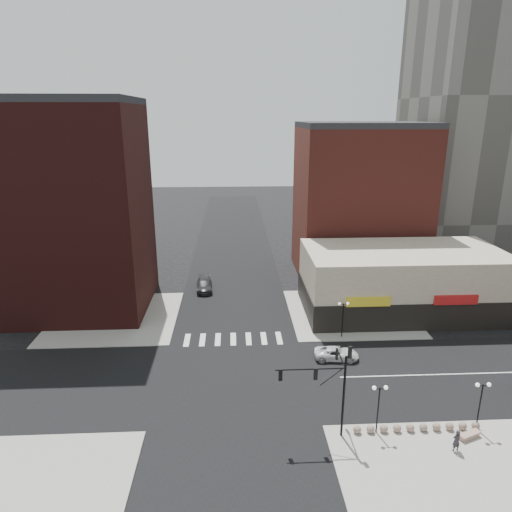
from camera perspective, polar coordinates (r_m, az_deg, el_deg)
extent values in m
plane|color=black|center=(44.33, -2.70, -15.27)|extent=(240.00, 240.00, 0.00)
cube|color=black|center=(44.33, -2.70, -15.26)|extent=(200.00, 14.00, 0.02)
cube|color=black|center=(44.32, -2.70, -15.26)|extent=(14.00, 200.00, 0.02)
cube|color=gray|center=(58.91, -17.15, -7.34)|extent=(15.00, 15.00, 0.12)
cube|color=gray|center=(58.85, 11.59, -6.92)|extent=(15.00, 15.00, 0.12)
cube|color=gray|center=(36.93, 25.97, -24.88)|extent=(18.00, 14.00, 0.12)
cube|color=#391312|center=(60.13, -21.48, 5.22)|extent=(16.00, 15.00, 25.00)
cube|color=#391312|center=(80.27, -26.43, 2.62)|extent=(20.00, 18.00, 12.00)
cube|color=maroon|center=(70.66, 12.73, 6.40)|extent=(18.00, 15.00, 22.00)
cube|color=beige|center=(59.77, 17.76, -2.96)|extent=(24.00, 12.00, 8.00)
cube|color=black|center=(60.57, 17.56, -5.00)|extent=(24.20, 12.20, 3.40)
cylinder|color=black|center=(36.47, 10.89, -16.97)|extent=(0.18, 0.18, 7.00)
cylinder|color=black|center=(34.63, 6.82, -13.86)|extent=(5.20, 0.11, 0.11)
cylinder|color=black|center=(35.28, 9.43, -14.68)|extent=(1.72, 0.06, 1.46)
cylinder|color=black|center=(36.39, 10.56, -12.40)|extent=(0.11, 3.00, 0.11)
cube|color=black|center=(34.56, 3.08, -14.60)|extent=(0.28, 0.18, 0.95)
sphere|color=red|center=(34.40, 3.09, -14.18)|extent=(0.16, 0.16, 0.16)
cube|color=black|center=(34.90, 7.46, -14.39)|extent=(0.28, 0.18, 0.95)
sphere|color=red|center=(34.75, 7.48, -13.97)|extent=(0.16, 0.16, 0.16)
cube|color=black|center=(37.69, 10.07, -11.96)|extent=(0.18, 0.28, 0.95)
sphere|color=red|center=(37.54, 10.10, -11.56)|extent=(0.16, 0.16, 0.16)
cube|color=black|center=(34.55, 11.66, -11.71)|extent=(0.28, 0.18, 0.95)
sphere|color=red|center=(34.41, 11.69, -11.27)|extent=(0.16, 0.16, 0.16)
cylinder|color=black|center=(38.12, 15.00, -18.13)|extent=(0.11, 0.11, 4.00)
cylinder|color=black|center=(37.07, 15.24, -15.73)|extent=(0.90, 0.06, 0.06)
sphere|color=white|center=(36.88, 14.56, -15.67)|extent=(0.32, 0.32, 0.32)
sphere|color=white|center=(37.15, 15.93, -15.53)|extent=(0.32, 0.32, 0.32)
cylinder|color=black|center=(41.12, 26.15, -16.59)|extent=(0.11, 0.11, 4.00)
cylinder|color=black|center=(40.15, 26.51, -14.32)|extent=(0.90, 0.06, 0.06)
sphere|color=white|center=(39.89, 25.95, -14.28)|extent=(0.32, 0.32, 0.32)
sphere|color=white|center=(40.31, 27.11, -14.11)|extent=(0.32, 0.32, 0.32)
cylinder|color=black|center=(51.69, 10.77, -7.89)|extent=(0.11, 0.11, 4.00)
cylinder|color=black|center=(50.92, 10.89, -5.95)|extent=(0.90, 0.06, 0.06)
sphere|color=white|center=(50.77, 10.40, -5.87)|extent=(0.32, 0.32, 0.32)
sphere|color=white|center=(50.98, 11.39, -5.83)|extent=(0.32, 0.32, 0.32)
sphere|color=#856D5B|center=(38.71, 12.54, -20.40)|extent=(0.63, 0.63, 0.63)
sphere|color=#856D5B|center=(38.98, 14.13, -20.23)|extent=(0.63, 0.63, 0.63)
sphere|color=#856D5B|center=(39.27, 15.69, -20.05)|extent=(0.63, 0.63, 0.63)
sphere|color=#856D5B|center=(39.59, 17.22, -19.85)|extent=(0.63, 0.63, 0.63)
sphere|color=#856D5B|center=(39.94, 18.72, -19.65)|extent=(0.63, 0.63, 0.63)
sphere|color=#856D5B|center=(40.31, 20.19, -19.44)|extent=(0.63, 0.63, 0.63)
sphere|color=#856D5B|center=(40.70, 21.64, -19.22)|extent=(0.63, 0.63, 0.63)
sphere|color=#856D5B|center=(41.12, 23.05, -19.00)|extent=(0.63, 0.63, 0.63)
sphere|color=#856D5B|center=(41.55, 24.42, -18.77)|extent=(0.63, 0.63, 0.63)
sphere|color=#856D5B|center=(42.01, 25.77, -18.53)|extent=(0.63, 0.63, 0.63)
imported|color=silver|center=(48.04, 10.03, -11.91)|extent=(4.64, 2.49, 1.24)
imported|color=black|center=(64.95, -6.48, -3.62)|extent=(2.49, 5.47, 1.55)
imported|color=#2A262C|center=(38.90, 23.76, -20.36)|extent=(0.72, 0.56, 1.77)
cube|color=#A28070|center=(40.97, 25.12, -19.71)|extent=(1.70, 1.04, 0.31)
cube|color=#A28070|center=(40.84, 25.16, -19.46)|extent=(1.93, 1.21, 0.12)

